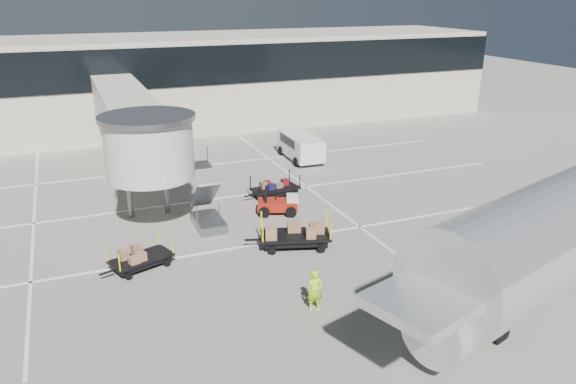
% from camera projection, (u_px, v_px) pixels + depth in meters
% --- Properties ---
extents(ground, '(140.00, 140.00, 0.00)m').
position_uv_depth(ground, '(266.00, 262.00, 25.80)').
color(ground, '#A59F93').
rests_on(ground, ground).
extents(lane_markings, '(40.00, 30.00, 0.02)m').
position_uv_depth(lane_markings, '(203.00, 199.00, 33.70)').
color(lane_markings, white).
rests_on(lane_markings, ground).
extents(terminal, '(64.00, 12.11, 15.20)m').
position_uv_depth(terminal, '(148.00, 82.00, 50.41)').
color(terminal, beige).
rests_on(terminal, ground).
extents(jet_bridge, '(5.70, 20.40, 6.03)m').
position_uv_depth(jet_bridge, '(133.00, 123.00, 33.65)').
color(jet_bridge, beige).
rests_on(jet_bridge, ground).
extents(baggage_tug, '(2.48, 2.08, 1.47)m').
position_uv_depth(baggage_tug, '(279.00, 204.00, 31.32)').
color(baggage_tug, '#9A1C0E').
rests_on(baggage_tug, ground).
extents(suitcase_cart, '(3.55, 1.78, 1.36)m').
position_uv_depth(suitcase_cart, '(275.00, 189.00, 33.89)').
color(suitcase_cart, black).
rests_on(suitcase_cart, ground).
extents(box_cart_near, '(4.20, 2.60, 1.62)m').
position_uv_depth(box_cart_near, '(296.00, 235.00, 27.18)').
color(box_cart_near, black).
rests_on(box_cart_near, ground).
extents(box_cart_far, '(3.37, 2.19, 1.30)m').
position_uv_depth(box_cart_far, '(139.00, 259.00, 25.07)').
color(box_cart_far, black).
rests_on(box_cart_far, ground).
extents(ground_worker, '(0.67, 0.50, 1.69)m').
position_uv_depth(ground_worker, '(315.00, 290.00, 21.70)').
color(ground_worker, '#A9F219').
rests_on(ground_worker, ground).
extents(minivan, '(2.26, 4.90, 1.83)m').
position_uv_depth(minivan, '(300.00, 145.00, 41.36)').
color(minivan, white).
rests_on(minivan, ground).
extents(aircraft, '(20.11, 9.08, 5.17)m').
position_uv_depth(aircraft, '(575.00, 221.00, 22.87)').
color(aircraft, silver).
rests_on(aircraft, ground).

